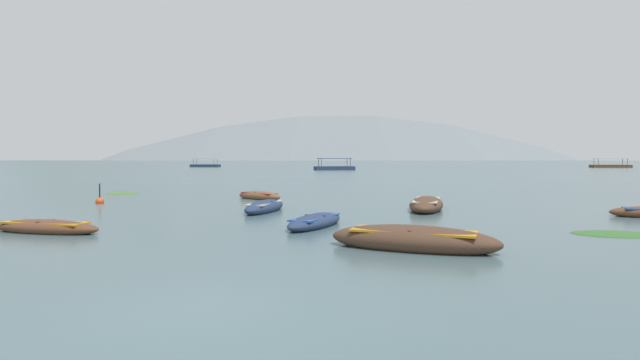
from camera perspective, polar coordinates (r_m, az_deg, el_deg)
ground_plane at (r=1506.22m, az=5.90°, el=2.32°), size 6000.00×6000.00×0.00m
mountain_1 at (r=2085.20m, az=-18.57°, el=7.12°), size 1432.27×1432.27×355.08m
mountain_2 at (r=1824.83m, az=1.32°, el=11.68°), size 1889.72×1889.72×591.49m
mountain_3 at (r=2241.59m, az=19.00°, el=6.08°), size 808.81×808.81×300.55m
rowboat_0 at (r=15.23m, az=-0.56°, el=-4.87°), size 1.97×3.44×0.49m
rowboat_1 at (r=25.85m, az=-7.12°, el=-1.86°), size 3.05×2.56×0.53m
rowboat_2 at (r=19.71m, az=-6.48°, el=-3.15°), size 1.47×3.58×0.57m
rowboat_3 at (r=16.06m, az=-29.40°, el=-4.83°), size 3.63×1.45×0.46m
rowboat_5 at (r=11.62m, az=10.81°, el=-6.88°), size 4.17×2.33×0.70m
rowboat_8 at (r=20.68m, az=12.32°, el=-2.84°), size 2.04×4.32×0.68m
ferry_0 at (r=145.70m, az=30.81°, el=1.43°), size 9.31×3.22×2.54m
ferry_1 at (r=137.93m, az=-13.25°, el=1.67°), size 8.47×3.74×2.54m
ferry_2 at (r=97.03m, az=1.70°, el=1.45°), size 8.34×5.42×2.54m
mooring_buoy at (r=25.52m, az=-24.33°, el=-2.26°), size 0.39×0.39×1.06m
weed_patch_1 at (r=32.08m, az=-22.04°, el=-1.49°), size 3.02×3.16×0.14m
weed_patch_4 at (r=15.92m, az=31.34°, el=-5.47°), size 2.48×1.51×0.14m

